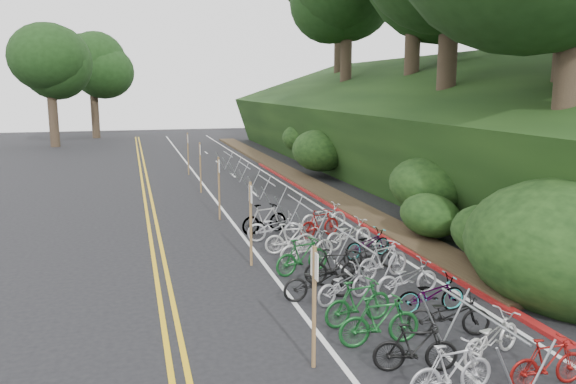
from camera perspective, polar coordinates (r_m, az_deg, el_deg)
name	(u,v)px	position (r m, az deg, el deg)	size (l,w,h in m)	color
ground	(273,340)	(12.05, -1.52, -14.84)	(120.00, 120.00, 0.00)	black
road_markings	(224,225)	(21.54, -6.49, -3.33)	(7.47, 80.00, 0.01)	gold
red_curb	(332,206)	(24.59, 4.51, -1.43)	(0.25, 28.00, 0.10)	maroon
embankment	(409,132)	(33.55, 12.15, 5.95)	(14.30, 48.14, 9.11)	black
bike_rack_front	(480,330)	(11.05, 18.95, -13.13)	(1.15, 2.63, 1.18)	gray
bike_racks_rest	(267,187)	(24.60, -2.18, 0.52)	(1.14, 23.00, 1.17)	gray
signpost_near	(314,299)	(10.50, 2.67, -10.80)	(0.08, 0.40, 2.36)	brown
signposts_rest	(209,173)	(25.05, -8.07, 1.93)	(0.08, 18.40, 2.50)	brown
bike_front	(319,281)	(14.01, 3.16, -8.99)	(1.83, 0.64, 0.96)	black
bike_valet	(354,263)	(15.41, 6.68, -7.18)	(3.38, 13.27, 1.08)	#9E9EA3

